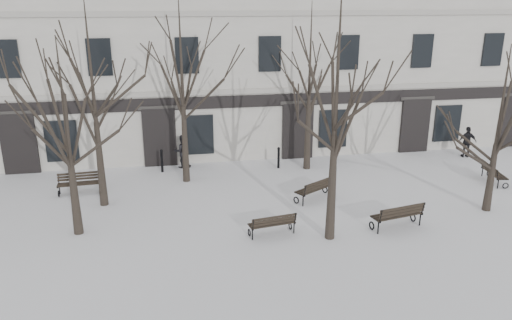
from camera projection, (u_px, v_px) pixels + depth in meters
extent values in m
plane|color=silver|center=(259.00, 228.00, 18.13)|extent=(100.00, 100.00, 0.00)
cube|color=beige|center=(218.00, 44.00, 28.60)|extent=(40.00, 10.00, 11.00)
cube|color=#9C978F|center=(230.00, 92.00, 24.48)|extent=(40.00, 0.12, 0.25)
cube|color=#9C978F|center=(228.00, 13.00, 23.34)|extent=(40.00, 0.12, 0.25)
cube|color=black|center=(230.00, 102.00, 24.62)|extent=(40.00, 0.10, 0.60)
cube|color=black|center=(19.00, 144.00, 23.42)|extent=(1.60, 0.22, 2.90)
cube|color=#2D2B28|center=(14.00, 113.00, 22.92)|extent=(1.90, 0.08, 0.18)
cube|color=black|center=(62.00, 141.00, 23.74)|extent=(1.50, 0.14, 2.00)
cube|color=black|center=(160.00, 137.00, 24.52)|extent=(1.60, 0.22, 2.90)
cube|color=#2D2B28|center=(158.00, 108.00, 24.02)|extent=(1.90, 0.08, 0.18)
cube|color=black|center=(198.00, 135.00, 24.84)|extent=(1.50, 0.14, 2.00)
cube|color=black|center=(298.00, 131.00, 25.70)|extent=(1.60, 0.22, 2.90)
cube|color=#2D2B28|center=(299.00, 103.00, 25.20)|extent=(1.90, 0.08, 0.18)
cube|color=black|center=(333.00, 128.00, 26.02)|extent=(1.50, 0.14, 2.00)
cube|color=black|center=(415.00, 126.00, 26.80)|extent=(1.60, 0.22, 2.90)
cube|color=#2D2B28|center=(418.00, 98.00, 26.30)|extent=(1.90, 0.08, 0.18)
cube|color=black|center=(447.00, 123.00, 27.12)|extent=(1.50, 0.14, 2.00)
cube|color=black|center=(6.00, 59.00, 22.21)|extent=(1.10, 0.14, 1.70)
cube|color=black|center=(99.00, 57.00, 22.89)|extent=(1.10, 0.14, 1.70)
cube|color=black|center=(187.00, 55.00, 23.57)|extent=(1.10, 0.14, 1.70)
cube|color=black|center=(270.00, 54.00, 24.24)|extent=(1.10, 0.14, 1.70)
cube|color=black|center=(348.00, 52.00, 24.92)|extent=(1.10, 0.14, 1.70)
cube|color=black|center=(422.00, 51.00, 25.59)|extent=(1.10, 0.14, 1.70)
cube|color=black|center=(492.00, 50.00, 26.27)|extent=(1.10, 0.14, 1.70)
cone|color=black|center=(75.00, 196.00, 17.32)|extent=(0.34, 0.34, 2.88)
cone|color=black|center=(332.00, 189.00, 16.84)|extent=(0.34, 0.34, 3.69)
cone|color=black|center=(491.00, 178.00, 19.30)|extent=(0.34, 0.34, 2.70)
cone|color=black|center=(100.00, 164.00, 19.69)|extent=(0.34, 0.34, 3.45)
cone|color=black|center=(185.00, 144.00, 22.31)|extent=(0.34, 0.34, 3.48)
cone|color=black|center=(308.00, 136.00, 24.03)|extent=(0.34, 0.34, 3.31)
torus|color=black|center=(290.00, 226.00, 18.02)|extent=(0.09, 0.27, 0.27)
cylinder|color=black|center=(294.00, 228.00, 17.70)|extent=(0.05, 0.05, 0.42)
cube|color=black|center=(292.00, 221.00, 17.78)|extent=(0.13, 0.51, 0.05)
torus|color=black|center=(249.00, 232.00, 17.52)|extent=(0.09, 0.27, 0.27)
cylinder|color=black|center=(252.00, 234.00, 17.20)|extent=(0.05, 0.05, 0.42)
cube|color=black|center=(251.00, 227.00, 17.28)|extent=(0.13, 0.51, 0.05)
cube|color=black|center=(270.00, 221.00, 17.71)|extent=(1.65, 0.35, 0.03)
cube|color=black|center=(271.00, 222.00, 17.59)|extent=(1.65, 0.35, 0.03)
cube|color=black|center=(272.00, 224.00, 17.48)|extent=(1.65, 0.35, 0.03)
cube|color=black|center=(274.00, 225.00, 17.36)|extent=(1.65, 0.35, 0.03)
cube|color=black|center=(274.00, 223.00, 17.29)|extent=(1.64, 0.30, 0.08)
cube|color=black|center=(274.00, 220.00, 17.24)|extent=(1.64, 0.30, 0.08)
cube|color=black|center=(275.00, 217.00, 17.19)|extent=(1.64, 0.30, 0.08)
cylinder|color=black|center=(295.00, 219.00, 17.51)|extent=(0.06, 0.14, 0.46)
cylinder|color=black|center=(253.00, 225.00, 17.01)|extent=(0.06, 0.14, 0.46)
torus|color=black|center=(413.00, 218.00, 18.66)|extent=(0.12, 0.32, 0.31)
cylinder|color=black|center=(420.00, 219.00, 18.29)|extent=(0.05, 0.05, 0.49)
cube|color=black|center=(417.00, 211.00, 18.38)|extent=(0.18, 0.59, 0.05)
torus|color=black|center=(372.00, 226.00, 18.00)|extent=(0.12, 0.32, 0.31)
cylinder|color=black|center=(378.00, 228.00, 17.63)|extent=(0.05, 0.05, 0.49)
cube|color=black|center=(375.00, 219.00, 17.73)|extent=(0.18, 0.59, 0.05)
cube|color=black|center=(393.00, 212.00, 18.26)|extent=(1.92, 0.50, 0.04)
cube|color=black|center=(395.00, 214.00, 18.12)|extent=(1.92, 0.50, 0.04)
cube|color=black|center=(398.00, 215.00, 17.99)|extent=(1.92, 0.50, 0.04)
cube|color=black|center=(401.00, 217.00, 17.86)|extent=(1.92, 0.50, 0.04)
cube|color=black|center=(402.00, 214.00, 17.78)|extent=(1.91, 0.44, 0.10)
cube|color=black|center=(402.00, 211.00, 17.72)|extent=(1.91, 0.44, 0.10)
cube|color=black|center=(403.00, 208.00, 17.66)|extent=(1.91, 0.44, 0.10)
cylinder|color=black|center=(423.00, 209.00, 18.07)|extent=(0.07, 0.16, 0.54)
cylinder|color=black|center=(381.00, 217.00, 17.41)|extent=(0.07, 0.16, 0.54)
torus|color=black|center=(59.00, 194.00, 20.96)|extent=(0.07, 0.29, 0.28)
cylinder|color=black|center=(60.00, 189.00, 21.26)|extent=(0.05, 0.05, 0.44)
cube|color=black|center=(58.00, 186.00, 21.03)|extent=(0.09, 0.54, 0.05)
torus|color=black|center=(100.00, 190.00, 21.35)|extent=(0.07, 0.29, 0.28)
cylinder|color=black|center=(100.00, 186.00, 21.65)|extent=(0.05, 0.05, 0.44)
cube|color=black|center=(100.00, 182.00, 21.42)|extent=(0.09, 0.54, 0.05)
cube|color=black|center=(79.00, 185.00, 21.02)|extent=(1.77, 0.21, 0.03)
cube|color=black|center=(79.00, 184.00, 21.15)|extent=(1.77, 0.21, 0.03)
cube|color=black|center=(79.00, 183.00, 21.27)|extent=(1.77, 0.21, 0.03)
cube|color=black|center=(80.00, 182.00, 21.40)|extent=(1.77, 0.21, 0.03)
cube|color=black|center=(79.00, 179.00, 21.40)|extent=(1.77, 0.16, 0.09)
cube|color=black|center=(79.00, 176.00, 21.38)|extent=(1.77, 0.16, 0.09)
cube|color=black|center=(79.00, 173.00, 21.36)|extent=(1.77, 0.16, 0.09)
cylinder|color=black|center=(59.00, 179.00, 21.21)|extent=(0.05, 0.14, 0.49)
cylinder|color=black|center=(99.00, 176.00, 21.60)|extent=(0.05, 0.14, 0.49)
torus|color=black|center=(325.00, 190.00, 21.41)|extent=(0.20, 0.28, 0.30)
cylinder|color=black|center=(332.00, 190.00, 21.11)|extent=(0.05, 0.05, 0.47)
cube|color=black|center=(329.00, 184.00, 21.17)|extent=(0.34, 0.52, 0.05)
torus|color=black|center=(296.00, 200.00, 20.29)|extent=(0.20, 0.28, 0.30)
cylinder|color=black|center=(303.00, 201.00, 19.99)|extent=(0.05, 0.05, 0.47)
cube|color=black|center=(300.00, 194.00, 20.05)|extent=(0.34, 0.52, 0.05)
cube|color=black|center=(310.00, 187.00, 20.77)|extent=(1.65, 1.06, 0.04)
cube|color=black|center=(313.00, 188.00, 20.67)|extent=(1.65, 1.06, 0.04)
cube|color=black|center=(316.00, 189.00, 20.56)|extent=(1.65, 1.06, 0.04)
cube|color=black|center=(318.00, 190.00, 20.46)|extent=(1.65, 1.06, 0.04)
cube|color=black|center=(319.00, 187.00, 20.39)|extent=(1.62, 1.01, 0.09)
cube|color=black|center=(320.00, 184.00, 20.33)|extent=(1.62, 1.01, 0.09)
cube|color=black|center=(320.00, 181.00, 20.28)|extent=(1.62, 1.01, 0.09)
cylinder|color=black|center=(334.00, 181.00, 20.92)|extent=(0.11, 0.15, 0.52)
cylinder|color=black|center=(305.00, 191.00, 19.80)|extent=(0.11, 0.15, 0.52)
torus|color=black|center=(506.00, 186.00, 21.88)|extent=(0.28, 0.10, 0.28)
cylinder|color=black|center=(498.00, 184.00, 21.86)|extent=(0.05, 0.05, 0.43)
cube|color=black|center=(503.00, 179.00, 21.79)|extent=(0.52, 0.14, 0.05)
torus|color=black|center=(489.00, 173.00, 23.42)|extent=(0.28, 0.10, 0.28)
cylinder|color=black|center=(482.00, 172.00, 23.40)|extent=(0.05, 0.05, 0.43)
cube|color=black|center=(487.00, 167.00, 23.33)|extent=(0.52, 0.14, 0.05)
cube|color=black|center=(499.00, 173.00, 22.55)|extent=(0.41, 1.70, 0.03)
cube|color=black|center=(496.00, 173.00, 22.56)|extent=(0.41, 1.70, 0.03)
cube|color=black|center=(493.00, 173.00, 22.56)|extent=(0.41, 1.70, 0.03)
cube|color=black|center=(490.00, 173.00, 22.56)|extent=(0.41, 1.70, 0.03)
cube|color=black|center=(490.00, 170.00, 22.52)|extent=(0.35, 1.69, 0.09)
cube|color=black|center=(490.00, 168.00, 22.48)|extent=(0.35, 1.69, 0.09)
cube|color=black|center=(490.00, 165.00, 22.45)|extent=(0.35, 1.69, 0.09)
cylinder|color=black|center=(498.00, 175.00, 21.74)|extent=(0.14, 0.06, 0.47)
cylinder|color=black|center=(482.00, 164.00, 23.28)|extent=(0.14, 0.06, 0.47)
cylinder|color=black|center=(162.00, 162.00, 23.87)|extent=(0.12, 0.12, 1.04)
sphere|color=black|center=(161.00, 151.00, 23.71)|extent=(0.15, 0.15, 0.15)
cylinder|color=black|center=(279.00, 158.00, 24.44)|extent=(0.12, 0.12, 0.98)
sphere|color=black|center=(279.00, 148.00, 24.29)|extent=(0.14, 0.14, 0.14)
imported|color=black|center=(183.00, 167.00, 24.69)|extent=(0.88, 0.72, 1.66)
imported|color=black|center=(465.00, 157.00, 26.31)|extent=(1.02, 0.56, 1.64)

